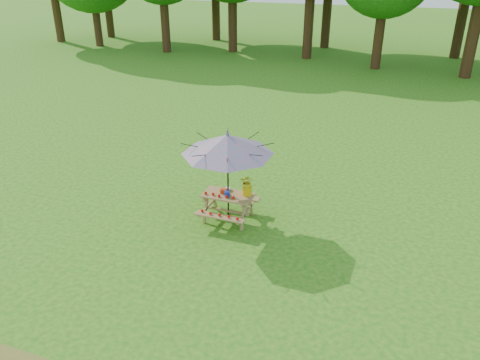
% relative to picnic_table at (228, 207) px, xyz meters
% --- Properties ---
extents(ground, '(120.00, 120.00, 0.00)m').
position_rel_picnic_table_xyz_m(ground, '(1.83, -2.88, -0.33)').
color(ground, '#206613').
rests_on(ground, ground).
extents(picnic_table, '(1.20, 1.32, 0.67)m').
position_rel_picnic_table_xyz_m(picnic_table, '(0.00, 0.00, 0.00)').
color(picnic_table, '#A5804A').
rests_on(picnic_table, ground).
extents(patio_umbrella, '(2.82, 2.82, 2.25)m').
position_rel_picnic_table_xyz_m(patio_umbrella, '(0.00, 0.00, 1.62)').
color(patio_umbrella, black).
rests_on(patio_umbrella, ground).
extents(produce_bins, '(0.27, 0.43, 0.13)m').
position_rel_picnic_table_xyz_m(produce_bins, '(-0.06, 0.02, 0.40)').
color(produce_bins, red).
rests_on(produce_bins, picnic_table).
extents(tomatoes_row, '(0.77, 0.13, 0.07)m').
position_rel_picnic_table_xyz_m(tomatoes_row, '(-0.15, -0.18, 0.38)').
color(tomatoes_row, red).
rests_on(tomatoes_row, picnic_table).
extents(flower_bucket, '(0.31, 0.27, 0.51)m').
position_rel_picnic_table_xyz_m(flower_bucket, '(0.43, 0.14, 0.61)').
color(flower_bucket, '#EBB50C').
rests_on(flower_bucket, picnic_table).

